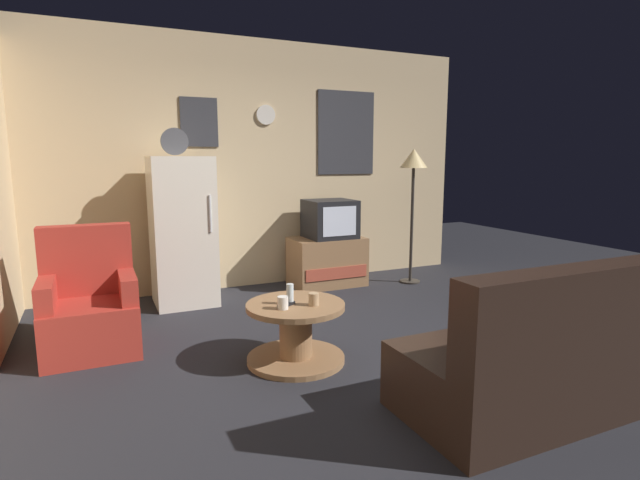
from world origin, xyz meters
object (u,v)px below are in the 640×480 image
at_px(standing_lamp, 413,169).
at_px(mug_ceramic_white, 283,303).
at_px(fridge, 183,231).
at_px(tv_stand, 327,262).
at_px(mug_ceramic_tan, 314,299).
at_px(coffee_table, 296,333).
at_px(remote_control, 286,305).
at_px(crt_tv, 330,219).
at_px(armchair, 90,308).
at_px(couch, 547,359).
at_px(wine_glass, 290,294).

relative_size(standing_lamp, mug_ceramic_white, 17.67).
xyz_separation_m(fridge, tv_stand, (1.65, 0.06, -0.47)).
relative_size(fridge, mug_ceramic_tan, 19.67).
bearing_deg(coffee_table, mug_ceramic_tan, -44.20).
bearing_deg(remote_control, crt_tv, 27.49).
bearing_deg(standing_lamp, armchair, -168.05).
height_order(tv_stand, mug_ceramic_tan, tv_stand).
bearing_deg(crt_tv, mug_ceramic_tan, -118.59).
bearing_deg(remote_control, fridge, 72.64).
xyz_separation_m(mug_ceramic_white, couch, (1.22, -1.18, -0.17)).
distance_m(crt_tv, couch, 3.23).
relative_size(wine_glass, couch, 0.09).
relative_size(fridge, crt_tv, 3.28).
relative_size(tv_stand, crt_tv, 1.56).
bearing_deg(wine_glass, fridge, 103.21).
bearing_deg(crt_tv, couch, -92.11).
xyz_separation_m(fridge, couch, (1.57, -3.14, -0.44)).
bearing_deg(mug_ceramic_tan, fridge, 106.51).
height_order(tv_stand, mug_ceramic_white, tv_stand).
height_order(crt_tv, remote_control, crt_tv).
bearing_deg(tv_stand, standing_lamp, -17.14).
bearing_deg(couch, fridge, 116.52).
height_order(armchair, couch, armchair).
height_order(fridge, crt_tv, fridge).
xyz_separation_m(tv_stand, wine_glass, (-1.21, -1.93, 0.24)).
distance_m(crt_tv, mug_ceramic_tan, 2.32).
height_order(standing_lamp, couch, standing_lamp).
relative_size(crt_tv, standing_lamp, 0.34).
distance_m(fridge, coffee_table, 2.00).
relative_size(wine_glass, mug_ceramic_tan, 1.67).
relative_size(crt_tv, armchair, 0.56).
distance_m(standing_lamp, wine_glass, 2.85).
bearing_deg(crt_tv, remote_control, -123.34).
xyz_separation_m(tv_stand, armchair, (-2.53, -1.04, 0.06)).
bearing_deg(mug_ceramic_white, mug_ceramic_tan, -2.10).
bearing_deg(wine_glass, remote_control, -143.39).
xyz_separation_m(mug_ceramic_tan, armchair, (-1.47, 0.98, -0.15)).
relative_size(coffee_table, couch, 0.42).
xyz_separation_m(coffee_table, remote_control, (-0.08, -0.03, 0.23)).
bearing_deg(fridge, tv_stand, 1.92).
distance_m(mug_ceramic_white, couch, 1.70).
distance_m(mug_ceramic_white, mug_ceramic_tan, 0.23).
height_order(tv_stand, armchair, armchair).
bearing_deg(fridge, crt_tv, 1.84).
height_order(mug_ceramic_tan, couch, couch).
distance_m(crt_tv, coffee_table, 2.34).
relative_size(standing_lamp, mug_ceramic_tan, 17.67).
height_order(remote_control, armchair, armchair).
height_order(coffee_table, wine_glass, wine_glass).
xyz_separation_m(coffee_table, mug_ceramic_tan, (0.10, -0.10, 0.27)).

